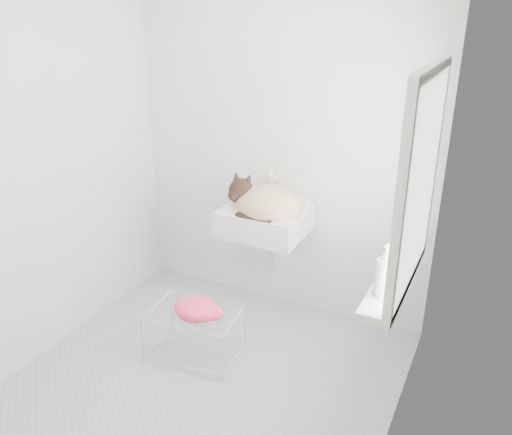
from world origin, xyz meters
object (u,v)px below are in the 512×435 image
at_px(bottle_a, 382,295).
at_px(bottle_c, 400,260).
at_px(sink, 265,208).
at_px(cat, 265,204).
at_px(bottle_b, 391,278).
at_px(wire_rack, 195,334).

height_order(bottle_a, bottle_c, bottle_a).
relative_size(sink, cat, 1.00).
height_order(sink, cat, cat).
bearing_deg(bottle_b, bottle_a, -90.00).
bearing_deg(bottle_c, wire_rack, -167.95).
bearing_deg(sink, bottle_c, -20.12).
height_order(bottle_b, bottle_c, same).
distance_m(bottle_a, bottle_b, 0.18).
xyz_separation_m(bottle_a, bottle_c, (0.00, 0.41, 0.00)).
relative_size(bottle_a, bottle_c, 1.30).
distance_m(cat, bottle_a, 1.23).
bearing_deg(cat, bottle_a, -23.12).
bearing_deg(cat, bottle_b, -15.79).
relative_size(sink, bottle_b, 3.23).
bearing_deg(bottle_c, bottle_a, -90.00).
distance_m(sink, bottle_b, 1.15).
bearing_deg(sink, bottle_b, -30.70).
xyz_separation_m(sink, wire_rack, (-0.20, -0.62, -0.70)).
distance_m(sink, bottle_c, 1.05).
bearing_deg(bottle_b, bottle_c, 90.00).
distance_m(cat, bottle_b, 1.13).
bearing_deg(bottle_c, cat, 160.63).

